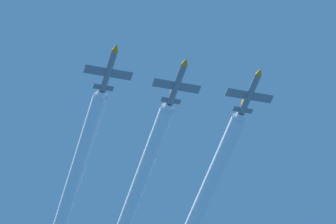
% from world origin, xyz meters
% --- Properties ---
extents(jet_far_left, '(7.69, 11.20, 2.69)m').
position_xyz_m(jet_far_left, '(-12.18, 0.01, 141.15)').
color(jet_far_left, slate).
extents(jet_inner_left, '(7.69, 11.20, 2.69)m').
position_xyz_m(jet_inner_left, '(-0.06, 0.06, 140.56)').
color(jet_inner_left, slate).
extents(jet_center, '(7.69, 11.20, 2.69)m').
position_xyz_m(jet_center, '(11.05, 0.07, 140.97)').
color(jet_center, slate).
extents(smoke_trail_far_left, '(2.47, 36.26, 2.47)m').
position_xyz_m(smoke_trail_far_left, '(-12.18, -23.27, 141.12)').
color(smoke_trail_far_left, white).
extents(smoke_trail_inner_left, '(2.47, 35.32, 2.47)m').
position_xyz_m(smoke_trail_inner_left, '(-0.06, -22.74, 140.53)').
color(smoke_trail_inner_left, white).
extents(smoke_trail_center, '(2.47, 38.11, 2.47)m').
position_xyz_m(smoke_trail_center, '(11.05, -24.13, 140.94)').
color(smoke_trail_center, white).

